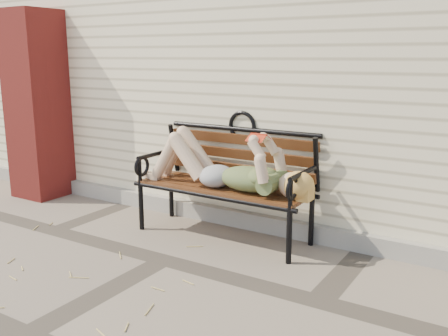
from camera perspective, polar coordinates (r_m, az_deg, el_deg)
The scene contains 7 objects.
ground at distance 3.90m, azimuth -6.88°, elevation -10.40°, with size 80.00×80.00×0.00m, color #75685A.
house_wall at distance 6.21m, azimuth 10.63°, elevation 12.29°, with size 8.00×4.00×3.00m, color beige.
foundation_strip at distance 4.62m, azimuth 0.64°, elevation -5.58°, with size 8.00×0.10×0.15m, color gray.
brick_pillar at distance 5.80m, azimuth -20.55°, elevation 6.73°, with size 0.50×0.50×2.00m, color maroon.
garden_bench at distance 4.25m, azimuth 0.55°, elevation 0.06°, with size 1.63×0.65×1.06m.
reading_woman at distance 4.13m, azimuth -0.22°, elevation 0.18°, with size 1.54×0.35×0.49m.
straw_scatter at distance 4.08m, azimuth -20.42°, elevation -10.00°, with size 3.04×1.73×0.01m.
Camera 1 is at (2.26, -2.79, 1.53)m, focal length 40.00 mm.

